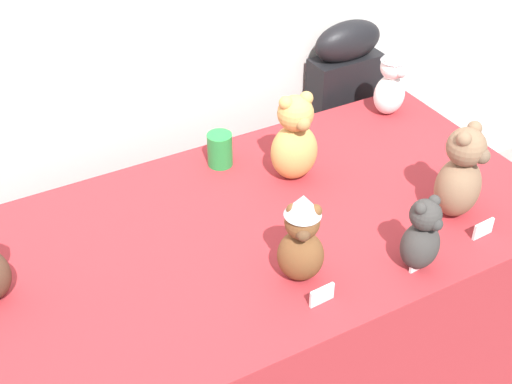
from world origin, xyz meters
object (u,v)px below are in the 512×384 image
instrument_case (340,133)px  teddy_bear_charcoal (422,236)px  display_table (256,312)px  teddy_bear_mocha (461,175)px  teddy_bear_honey (295,140)px  teddy_bear_snow (391,81)px  party_cup_green (220,150)px  teddy_bear_chestnut (303,238)px

instrument_case → teddy_bear_charcoal: bearing=-114.8°
teddy_bear_charcoal → display_table: bearing=120.6°
instrument_case → teddy_bear_mocha: 0.89m
display_table → teddy_bear_honey: teddy_bear_honey is taller
teddy_bear_mocha → teddy_bear_snow: 0.58m
teddy_bear_charcoal → party_cup_green: (-0.25, 0.67, -0.05)m
display_table → party_cup_green: bearing=81.6°
teddy_bear_chestnut → party_cup_green: teddy_bear_chestnut is taller
teddy_bear_charcoal → teddy_bear_snow: bearing=48.6°
teddy_bear_mocha → party_cup_green: size_ratio=2.64×
instrument_case → teddy_bear_honey: bearing=-139.9°
teddy_bear_honey → party_cup_green: 0.25m
instrument_case → teddy_bear_honey: size_ratio=3.32×
teddy_bear_chestnut → teddy_bear_snow: size_ratio=1.02×
teddy_bear_honey → teddy_bear_mocha: teddy_bear_mocha is taller
teddy_bear_snow → instrument_case: bearing=84.4°
display_table → teddy_bear_charcoal: teddy_bear_charcoal is taller
teddy_bear_honey → teddy_bear_snow: bearing=22.8°
party_cup_green → teddy_bear_snow: bearing=0.4°
display_table → teddy_bear_charcoal: size_ratio=8.01×
teddy_bear_chestnut → teddy_bear_mocha: size_ratio=0.92×
teddy_bear_chestnut → party_cup_green: size_ratio=2.42×
teddy_bear_charcoal → teddy_bear_honey: teddy_bear_honey is taller
display_table → teddy_bear_honey: 0.56m
teddy_bear_chestnut → teddy_bear_snow: bearing=71.8°
display_table → teddy_bear_snow: (0.72, 0.33, 0.48)m
teddy_bear_charcoal → party_cup_green: bearing=100.4°
teddy_bear_charcoal → teddy_bear_chestnut: (-0.29, 0.11, 0.03)m
teddy_bear_chestnut → party_cup_green: 0.57m
teddy_bear_snow → teddy_bear_charcoal: bearing=-130.7°
instrument_case → teddy_bear_charcoal: 1.06m
instrument_case → teddy_bear_snow: size_ratio=3.67×
teddy_bear_mocha → party_cup_green: bearing=108.2°
teddy_bear_charcoal → teddy_bear_honey: size_ratio=0.76×
instrument_case → party_cup_green: (-0.65, -0.25, 0.27)m
party_cup_green → instrument_case: bearing=21.2°
teddy_bear_snow → teddy_bear_mocha: bearing=-117.3°
display_table → instrument_case: instrument_case is taller
teddy_bear_mocha → teddy_bear_snow: teddy_bear_mocha is taller
teddy_bear_honey → party_cup_green: size_ratio=2.62×
teddy_bear_charcoal → party_cup_green: 0.72m
teddy_bear_mocha → teddy_bear_snow: (0.18, 0.55, -0.01)m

